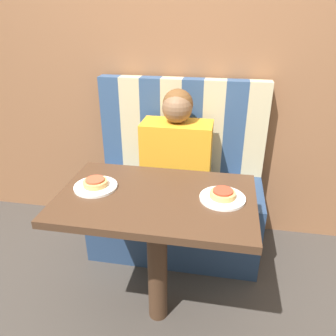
# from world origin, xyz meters

# --- Properties ---
(ground_plane) EXTENTS (12.00, 12.00, 0.00)m
(ground_plane) POSITION_xyz_m (0.00, 0.00, 0.00)
(ground_plane) COLOR #38332D
(wall_back) EXTENTS (7.00, 0.05, 2.60)m
(wall_back) POSITION_xyz_m (0.00, 0.92, 1.30)
(wall_back) COLOR brown
(wall_back) RESTS_ON ground_plane
(booth_seat) EXTENTS (1.09, 0.54, 0.49)m
(booth_seat) POSITION_xyz_m (0.00, 0.60, 0.25)
(booth_seat) COLOR navy
(booth_seat) RESTS_ON ground_plane
(booth_backrest) EXTENTS (1.09, 0.10, 0.62)m
(booth_backrest) POSITION_xyz_m (0.00, 0.82, 0.80)
(booth_backrest) COLOR navy
(booth_backrest) RESTS_ON booth_seat
(dining_table) EXTENTS (0.88, 0.57, 0.75)m
(dining_table) POSITION_xyz_m (0.00, 0.00, 0.62)
(dining_table) COLOR #422B1C
(dining_table) RESTS_ON ground_plane
(person) EXTENTS (0.42, 0.22, 0.60)m
(person) POSITION_xyz_m (0.00, 0.60, 0.77)
(person) COLOR orange
(person) RESTS_ON booth_seat
(plate_left) EXTENTS (0.20, 0.20, 0.01)m
(plate_left) POSITION_xyz_m (-0.29, 0.02, 0.75)
(plate_left) COLOR white
(plate_left) RESTS_ON dining_table
(plate_right) EXTENTS (0.20, 0.20, 0.01)m
(plate_right) POSITION_xyz_m (0.29, 0.02, 0.75)
(plate_right) COLOR white
(plate_right) RESTS_ON dining_table
(pizza_left) EXTENTS (0.11, 0.11, 0.03)m
(pizza_left) POSITION_xyz_m (-0.29, 0.02, 0.77)
(pizza_left) COLOR tan
(pizza_left) RESTS_ON plate_left
(pizza_right) EXTENTS (0.11, 0.11, 0.03)m
(pizza_right) POSITION_xyz_m (0.29, 0.02, 0.77)
(pizza_right) COLOR tan
(pizza_right) RESTS_ON plate_right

